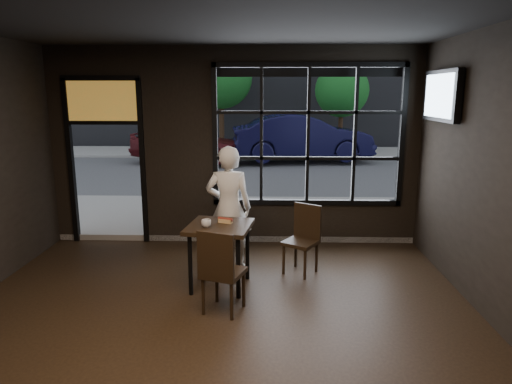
{
  "coord_description": "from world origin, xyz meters",
  "views": [
    {
      "loc": [
        0.57,
        -3.87,
        2.48
      ],
      "look_at": [
        0.4,
        2.2,
        1.15
      ],
      "focal_mm": 32.0,
      "sensor_mm": 36.0,
      "label": 1
    }
  ],
  "objects_px": {
    "cafe_table": "(220,256)",
    "chair_near": "(223,270)",
    "man": "(229,208)",
    "navy_car": "(302,137)"
  },
  "relations": [
    {
      "from": "cafe_table",
      "to": "man",
      "type": "height_order",
      "value": "man"
    },
    {
      "from": "chair_near",
      "to": "man",
      "type": "height_order",
      "value": "man"
    },
    {
      "from": "chair_near",
      "to": "cafe_table",
      "type": "bearing_deg",
      "value": -61.18
    },
    {
      "from": "cafe_table",
      "to": "man",
      "type": "distance_m",
      "value": 0.82
    },
    {
      "from": "chair_near",
      "to": "navy_car",
      "type": "bearing_deg",
      "value": -79.01
    },
    {
      "from": "cafe_table",
      "to": "chair_near",
      "type": "relative_size",
      "value": 0.84
    },
    {
      "from": "cafe_table",
      "to": "man",
      "type": "relative_size",
      "value": 0.48
    },
    {
      "from": "man",
      "to": "navy_car",
      "type": "xyz_separation_m",
      "value": [
        1.74,
        10.12,
        0.03
      ]
    },
    {
      "from": "chair_near",
      "to": "man",
      "type": "bearing_deg",
      "value": -68.44
    },
    {
      "from": "man",
      "to": "navy_car",
      "type": "relative_size",
      "value": 0.36
    }
  ]
}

